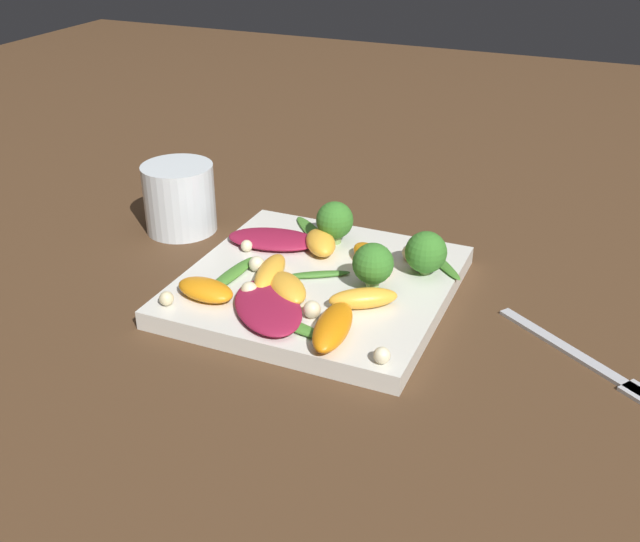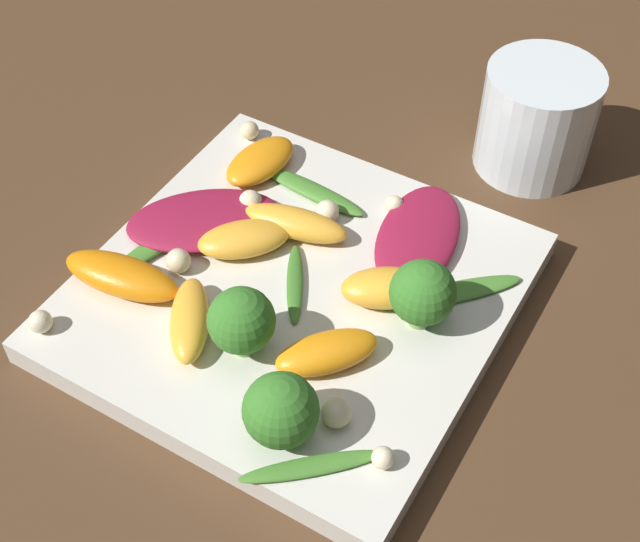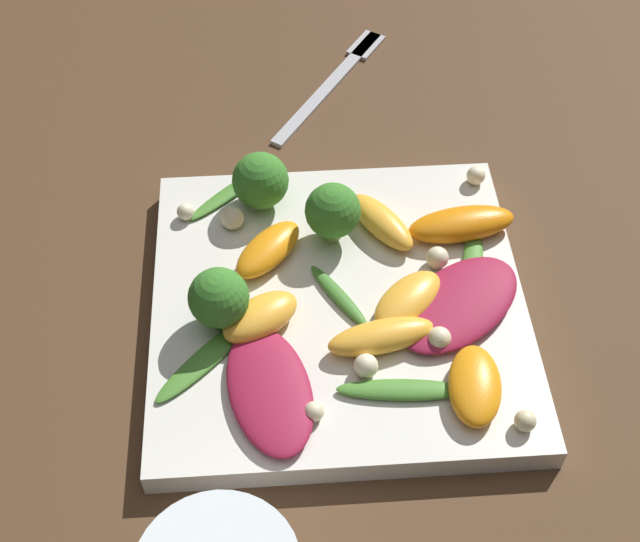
{
  "view_description": "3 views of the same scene",
  "coord_description": "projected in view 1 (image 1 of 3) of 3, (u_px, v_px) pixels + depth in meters",
  "views": [
    {
      "loc": [
        0.26,
        -0.6,
        0.38
      ],
      "look_at": [
        0.01,
        -0.01,
        0.03
      ],
      "focal_mm": 42.0,
      "sensor_mm": 36.0,
      "label": 1
    },
    {
      "loc": [
        0.31,
        0.2,
        0.45
      ],
      "look_at": [
        -0.0,
        0.02,
        0.04
      ],
      "focal_mm": 50.0,
      "sensor_mm": 36.0,
      "label": 2
    },
    {
      "loc": [
        -0.38,
        0.04,
        0.5
      ],
      "look_at": [
        0.02,
        0.01,
        0.03
      ],
      "focal_mm": 50.0,
      "sensor_mm": 36.0,
      "label": 3
    }
  ],
  "objects": [
    {
      "name": "drinking_glass",
      "position": [
        179.0,
        198.0,
        0.87
      ],
      "size": [
        0.08,
        0.08,
        0.08
      ],
      "color": "white",
      "rests_on": "ground_plane"
    },
    {
      "name": "macadamia_nut_3",
      "position": [
        167.0,
        298.0,
        0.7
      ],
      "size": [
        0.01,
        0.01,
        0.01
      ],
      "color": "beige",
      "rests_on": "plate"
    },
    {
      "name": "orange_segment_3",
      "position": [
        270.0,
        272.0,
        0.74
      ],
      "size": [
        0.04,
        0.08,
        0.02
      ],
      "color": "#FCAD33",
      "rests_on": "plate"
    },
    {
      "name": "orange_segment_6",
      "position": [
        288.0,
        288.0,
        0.71
      ],
      "size": [
        0.06,
        0.06,
        0.02
      ],
      "color": "#FCAD33",
      "rests_on": "plate"
    },
    {
      "name": "broccoli_floret_0",
      "position": [
        375.0,
        262.0,
        0.72
      ],
      "size": [
        0.04,
        0.04,
        0.05
      ],
      "color": "#84AD5B",
      "rests_on": "plate"
    },
    {
      "name": "macadamia_nut_1",
      "position": [
        312.0,
        309.0,
        0.68
      ],
      "size": [
        0.02,
        0.02,
        0.02
      ],
      "color": "beige",
      "rests_on": "plate"
    },
    {
      "name": "orange_segment_2",
      "position": [
        321.0,
        243.0,
        0.79
      ],
      "size": [
        0.06,
        0.06,
        0.02
      ],
      "color": "#FCAD33",
      "rests_on": "plate"
    },
    {
      "name": "orange_segment_0",
      "position": [
        372.0,
        257.0,
        0.77
      ],
      "size": [
        0.07,
        0.06,
        0.02
      ],
      "color": "orange",
      "rests_on": "plate"
    },
    {
      "name": "arugula_sprig_2",
      "position": [
        315.0,
        275.0,
        0.75
      ],
      "size": [
        0.06,
        0.04,
        0.01
      ],
      "color": "#3D7528",
      "rests_on": "plate"
    },
    {
      "name": "macadamia_nut_2",
      "position": [
        429.0,
        243.0,
        0.8
      ],
      "size": [
        0.01,
        0.01,
        0.01
      ],
      "color": "beige",
      "rests_on": "plate"
    },
    {
      "name": "macadamia_nut_6",
      "position": [
        382.0,
        355.0,
        0.62
      ],
      "size": [
        0.01,
        0.01,
        0.01
      ],
      "color": "beige",
      "rests_on": "plate"
    },
    {
      "name": "radicchio_leaf_1",
      "position": [
        268.0,
        307.0,
        0.69
      ],
      "size": [
        0.11,
        0.12,
        0.01
      ],
      "color": "maroon",
      "rests_on": "plate"
    },
    {
      "name": "macadamia_nut_7",
      "position": [
        257.0,
        264.0,
        0.76
      ],
      "size": [
        0.02,
        0.02,
        0.02
      ],
      "color": "beige",
      "rests_on": "plate"
    },
    {
      "name": "plate",
      "position": [
        318.0,
        285.0,
        0.75
      ],
      "size": [
        0.26,
        0.26,
        0.02
      ],
      "color": "silver",
      "rests_on": "ground_plane"
    },
    {
      "name": "arugula_sprig_1",
      "position": [
        441.0,
        263.0,
        0.77
      ],
      "size": [
        0.06,
        0.07,
        0.0
      ],
      "color": "#47842D",
      "rests_on": "plate"
    },
    {
      "name": "broccoli_floret_1",
      "position": [
        335.0,
        221.0,
        0.81
      ],
      "size": [
        0.04,
        0.04,
        0.05
      ],
      "color": "#7A9E51",
      "rests_on": "plate"
    },
    {
      "name": "arugula_sprig_3",
      "position": [
        232.0,
        274.0,
        0.75
      ],
      "size": [
        0.02,
        0.09,
        0.01
      ],
      "color": "#47842D",
      "rests_on": "plate"
    },
    {
      "name": "broccoli_floret_2",
      "position": [
        426.0,
        252.0,
        0.74
      ],
      "size": [
        0.04,
        0.04,
        0.04
      ],
      "color": "#84AD5B",
      "rests_on": "plate"
    },
    {
      "name": "macadamia_nut_4",
      "position": [
        247.0,
        246.0,
        0.8
      ],
      "size": [
        0.01,
        0.01,
        0.01
      ],
      "color": "beige",
      "rests_on": "plate"
    },
    {
      "name": "macadamia_nut_0",
      "position": [
        249.0,
        290.0,
        0.71
      ],
      "size": [
        0.02,
        0.02,
        0.02
      ],
      "color": "beige",
      "rests_on": "plate"
    },
    {
      "name": "ground_plane",
      "position": [
        318.0,
        293.0,
        0.76
      ],
      "size": [
        2.4,
        2.4,
        0.0
      ],
      "primitive_type": "plane",
      "color": "#4C331E"
    },
    {
      "name": "orange_segment_4",
      "position": [
        333.0,
        327.0,
        0.65
      ],
      "size": [
        0.04,
        0.08,
        0.02
      ],
      "color": "orange",
      "rests_on": "plate"
    },
    {
      "name": "macadamia_nut_5",
      "position": [
        410.0,
        253.0,
        0.78
      ],
      "size": [
        0.02,
        0.02,
        0.02
      ],
      "color": "beige",
      "rests_on": "plate"
    },
    {
      "name": "arugula_sprig_4",
      "position": [
        293.0,
        325.0,
        0.66
      ],
      "size": [
        0.08,
        0.03,
        0.01
      ],
      "color": "#47842D",
      "rests_on": "plate"
    },
    {
      "name": "orange_segment_5",
      "position": [
        363.0,
        298.0,
        0.69
      ],
      "size": [
        0.07,
        0.06,
        0.02
      ],
      "color": "#FCAD33",
      "rests_on": "plate"
    },
    {
      "name": "fork",
      "position": [
        597.0,
        365.0,
        0.64
      ],
      "size": [
        0.16,
        0.11,
        0.01
      ],
      "color": "#B2B2B7",
      "rests_on": "ground_plane"
    },
    {
      "name": "radicchio_leaf_0",
      "position": [
        273.0,
        239.0,
        0.81
      ],
      "size": [
        0.11,
        0.07,
        0.01
      ],
      "color": "maroon",
      "rests_on": "plate"
    },
    {
      "name": "orange_segment_1",
      "position": [
        206.0,
        290.0,
        0.71
      ],
      "size": [
        0.07,
        0.04,
        0.02
      ],
      "color": "orange",
      "rests_on": "plate"
    },
    {
      "name": "arugula_sprig_0",
      "position": [
        313.0,
        233.0,
        0.83
      ],
      "size": [
        0.08,
        0.08,
        0.0
      ],
      "color": "#47842D",
      "rests_on": "plate"
    }
  ]
}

